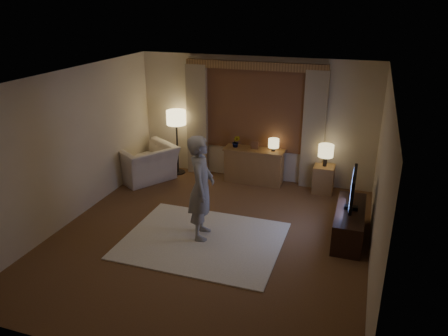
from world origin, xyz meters
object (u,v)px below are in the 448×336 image
at_px(armchair, 146,163).
at_px(person, 201,188).
at_px(side_table, 323,179).
at_px(tv_stand, 349,223).
at_px(sideboard, 254,167).

bearing_deg(armchair, person, 78.90).
xyz_separation_m(armchair, person, (2.02, -1.88, 0.50)).
distance_m(side_table, person, 3.01).
xyz_separation_m(tv_stand, person, (-2.28, -0.76, 0.63)).
bearing_deg(side_table, sideboard, 178.03).
distance_m(side_table, tv_stand, 1.79).
relative_size(sideboard, side_table, 2.14).
xyz_separation_m(sideboard, person, (-0.21, -2.49, 0.53)).
distance_m(tv_stand, person, 2.48).
bearing_deg(person, sideboard, -17.56).
bearing_deg(person, side_table, -47.10).
xyz_separation_m(side_table, tv_stand, (0.61, -1.68, -0.03)).
height_order(side_table, tv_stand, side_table).
bearing_deg(side_table, tv_stand, -69.97).
bearing_deg(sideboard, person, -94.78).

